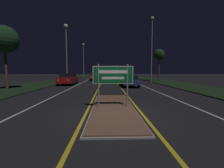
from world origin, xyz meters
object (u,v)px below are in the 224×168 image
Objects in this scene: car_approaching_0 at (68,79)px; highway_sign at (113,77)px; streetlight_left_near at (66,41)px; car_receding_0 at (129,80)px; car_receding_1 at (122,77)px; streetlight_left_far at (83,55)px; streetlight_right_near at (152,42)px; car_approaching_1 at (95,76)px.

highway_sign is at bearing -66.69° from car_approaching_0.
streetlight_left_near reaches higher than car_receding_0.
highway_sign is 17.27m from streetlight_left_near.
car_receding_1 is at bearing 89.96° from car_receding_0.
car_receding_1 is at bearing 40.29° from car_approaching_0.
streetlight_left_near is at bearing 112.32° from highway_sign.
streetlight_left_far is 20.13m from streetlight_right_near.
car_receding_0 is 9.23m from car_receding_1.
car_approaching_1 is at bearing 112.35° from car_receding_0.
streetlight_left_far is (-6.27, 31.23, 4.31)m from highway_sign.
car_receding_1 is (2.36, 19.57, -0.84)m from highway_sign.
highway_sign is 0.47× the size of car_approaching_0.
streetlight_left_near is 9.67m from car_approaching_1.
streetlight_right_near is at bearing 1.43° from streetlight_left_near.
car_approaching_1 is at bearing 96.74° from highway_sign.
car_approaching_1 is at bearing 149.47° from car_receding_1.
streetlight_right_near reaches higher than car_approaching_0.
streetlight_right_near reaches higher than streetlight_left_far.
streetlight_left_near is 1.84× the size of car_receding_0.
car_receding_0 is 8.29m from car_approaching_0.
highway_sign is at bearing -67.68° from streetlight_left_near.
streetlight_left_near is 6.00m from car_approaching_0.
car_receding_0 is at bearing -90.04° from car_receding_1.
streetlight_right_near is 2.11× the size of car_receding_0.
streetlight_left_near is at bearing -178.57° from streetlight_right_near.
streetlight_right_near is (6.56, 15.72, 4.72)m from highway_sign.
streetlight_right_near reaches higher than car_receding_0.
streetlight_left_near reaches higher than car_receding_1.
car_receding_1 reaches higher than car_receding_0.
streetlight_left_near is 15.83m from streetlight_left_far.
streetlight_right_near reaches higher than car_receding_1.
streetlight_left_near is 1.81× the size of car_approaching_1.
car_approaching_1 is at bearing 73.37° from car_approaching_0.
car_receding_1 is (8.68, 4.17, -5.44)m from streetlight_left_near.
streetlight_right_near is (12.88, 0.32, 0.11)m from streetlight_left_near.
streetlight_left_near is at bearing -154.33° from car_receding_1.
streetlight_right_near is 12.72m from car_approaching_1.
streetlight_left_near is (-6.32, 15.40, 4.61)m from highway_sign.
car_approaching_0 is (0.73, -18.36, -5.09)m from streetlight_left_far.
streetlight_left_far is 19.06m from car_approaching_0.
car_approaching_0 is at bearing -139.71° from car_receding_1.
highway_sign is 0.21× the size of streetlight_right_near.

